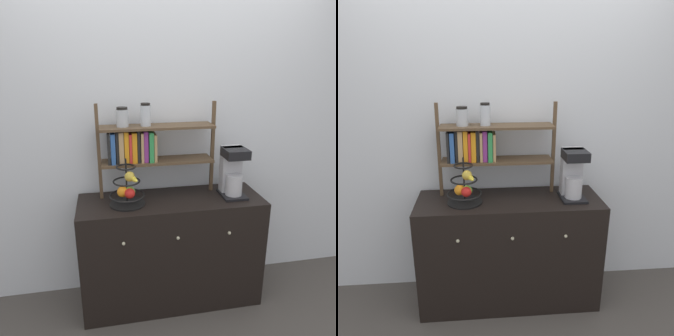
# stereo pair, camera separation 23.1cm
# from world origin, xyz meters

# --- Properties ---
(ground_plane) EXTENTS (12.00, 12.00, 0.00)m
(ground_plane) POSITION_xyz_m (0.00, 0.00, 0.00)
(ground_plane) COLOR #47423D
(wall_back) EXTENTS (7.00, 0.05, 2.60)m
(wall_back) POSITION_xyz_m (0.00, 0.51, 1.30)
(wall_back) COLOR silver
(wall_back) RESTS_ON ground_plane
(sideboard) EXTENTS (1.34, 0.48, 0.85)m
(sideboard) POSITION_xyz_m (0.00, 0.23, 0.43)
(sideboard) COLOR black
(sideboard) RESTS_ON ground_plane
(coffee_maker) EXTENTS (0.17, 0.22, 0.37)m
(coffee_maker) POSITION_xyz_m (0.46, 0.23, 1.04)
(coffee_maker) COLOR black
(coffee_maker) RESTS_ON sideboard
(fruit_stand) EXTENTS (0.25, 0.25, 0.33)m
(fruit_stand) POSITION_xyz_m (-0.32, 0.19, 0.97)
(fruit_stand) COLOR black
(fruit_stand) RESTS_ON sideboard
(shelf_hutch) EXTENTS (0.86, 0.20, 0.69)m
(shelf_hutch) POSITION_xyz_m (-0.20, 0.35, 1.26)
(shelf_hutch) COLOR brown
(shelf_hutch) RESTS_ON sideboard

